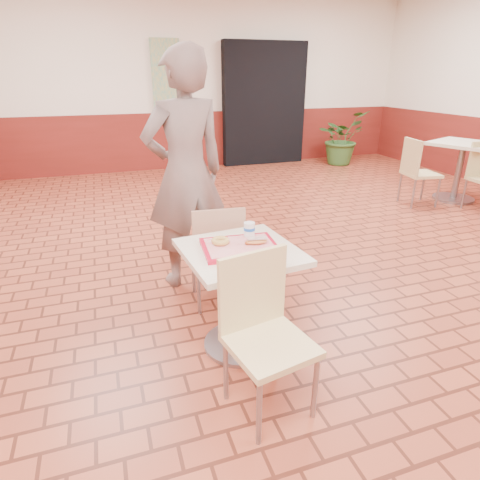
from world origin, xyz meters
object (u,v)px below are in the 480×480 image
object	(u,v)px
chair_main_front	(263,326)
potted_plant	(341,138)
main_table	(240,283)
ring_donut	(220,241)
serving_tray	(240,247)
paper_cup	(249,229)
chair_main_back	(217,251)
customer	(186,174)
second_table	(461,162)
chair_second_left	(417,169)
long_john_donut	(256,241)

from	to	relation	value
chair_main_front	potted_plant	world-z (taller)	potted_plant
potted_plant	main_table	bearing A→B (deg)	-127.61
chair_main_front	ring_donut	bearing A→B (deg)	85.70
serving_tray	paper_cup	bearing A→B (deg)	49.43
chair_main_front	paper_cup	world-z (taller)	chair_main_front
main_table	serving_tray	xyz separation A→B (m)	(-0.00, 0.00, 0.24)
chair_main_back	customer	world-z (taller)	customer
main_table	paper_cup	bearing A→B (deg)	49.43
second_table	paper_cup	bearing A→B (deg)	-152.02
customer	paper_cup	xyz separation A→B (m)	(0.21, -0.89, -0.17)
serving_tray	main_table	bearing A→B (deg)	0.00
chair_main_front	serving_tray	size ratio (longest dim) A/B	1.92
main_table	chair_main_back	bearing A→B (deg)	89.66
chair_second_left	chair_main_front	bearing A→B (deg)	139.03
chair_second_left	chair_main_back	bearing A→B (deg)	126.78
chair_main_back	serving_tray	size ratio (longest dim) A/B	1.82
main_table	serving_tray	size ratio (longest dim) A/B	1.56
main_table	paper_cup	size ratio (longest dim) A/B	7.81
chair_main_back	long_john_donut	bearing A→B (deg)	105.39
chair_main_back	paper_cup	xyz separation A→B (m)	(0.10, -0.41, 0.31)
chair_second_left	customer	bearing A→B (deg)	119.01
chair_main_back	potted_plant	bearing A→B (deg)	-125.18
long_john_donut	paper_cup	distance (m)	0.14
long_john_donut	potted_plant	xyz separation A→B (m)	(3.59, 4.80, -0.24)
chair_main_front	main_table	bearing A→B (deg)	74.37
paper_cup	ring_donut	bearing A→B (deg)	-164.20
main_table	long_john_donut	xyz separation A→B (m)	(0.10, -0.01, 0.27)
main_table	long_john_donut	distance (m)	0.29
serving_tray	potted_plant	size ratio (longest dim) A/B	0.44
ring_donut	potted_plant	distance (m)	6.06
potted_plant	serving_tray	bearing A→B (deg)	-127.61
main_table	chair_main_back	xyz separation A→B (m)	(0.00, 0.53, -0.02)
customer	serving_tray	world-z (taller)	customer
customer	paper_cup	world-z (taller)	customer
chair_main_back	customer	distance (m)	0.68
second_table	potted_plant	xyz separation A→B (m)	(-0.24, 2.63, -0.04)
customer	long_john_donut	bearing A→B (deg)	88.76
long_john_donut	second_table	bearing A→B (deg)	29.47
chair_main_back	chair_second_left	bearing A→B (deg)	-147.40
main_table	potted_plant	xyz separation A→B (m)	(3.68, 4.78, 0.04)
long_john_donut	customer	bearing A→B (deg)	101.34
chair_main_front	serving_tray	world-z (taller)	chair_main_front
long_john_donut	potted_plant	distance (m)	5.99
main_table	chair_main_front	bearing A→B (deg)	-94.80
customer	ring_donut	size ratio (longest dim) A/B	16.91
chair_main_front	ring_donut	xyz separation A→B (m)	(-0.06, 0.55, 0.26)
serving_tray	potted_plant	world-z (taller)	potted_plant
chair_main_back	paper_cup	distance (m)	0.53
serving_tray	chair_second_left	distance (m)	3.86
long_john_donut	paper_cup	size ratio (longest dim) A/B	1.59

